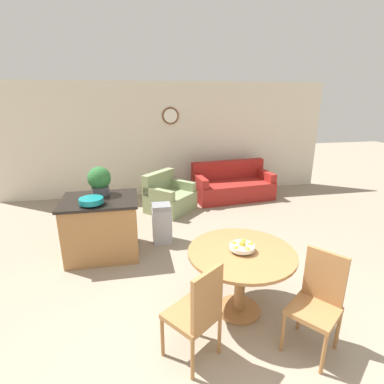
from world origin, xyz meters
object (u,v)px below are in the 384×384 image
(kitchen_island, at_px, (102,227))
(potted_plant, at_px, (99,180))
(fruit_bowl, at_px, (242,247))
(trash_bin, at_px, (162,223))
(couch, at_px, (232,186))
(armchair, at_px, (169,198))
(dining_chair_near_right, at_px, (318,299))
(dining_table, at_px, (241,266))
(dining_chair_near_left, at_px, (198,311))
(teal_bowl, at_px, (91,201))

(kitchen_island, xyz_separation_m, potted_plant, (0.00, 0.21, 0.69))
(fruit_bowl, distance_m, potted_plant, 2.51)
(potted_plant, bearing_deg, trash_bin, 1.59)
(trash_bin, bearing_deg, couch, 46.01)
(trash_bin, relative_size, armchair, 0.56)
(fruit_bowl, height_order, kitchen_island, kitchen_island)
(dining_chair_near_right, distance_m, armchair, 4.06)
(fruit_bowl, bearing_deg, dining_table, -98.51)
(dining_chair_near_left, xyz_separation_m, dining_chair_near_right, (1.16, -0.05, 0.00))
(fruit_bowl, bearing_deg, teal_bowl, 140.27)
(dining_table, distance_m, dining_chair_near_left, 0.82)
(couch, bearing_deg, dining_chair_near_right, -104.38)
(dining_table, height_order, kitchen_island, kitchen_island)
(potted_plant, bearing_deg, couch, 35.09)
(trash_bin, bearing_deg, kitchen_island, -165.84)
(trash_bin, bearing_deg, teal_bowl, -154.77)
(dining_chair_near_right, bearing_deg, armchair, -23.02)
(potted_plant, relative_size, couch, 0.23)
(dining_chair_near_left, bearing_deg, kitchen_island, 78.01)
(trash_bin, bearing_deg, dining_table, -69.95)
(kitchen_island, bearing_deg, dining_chair_near_left, -65.22)
(armchair, bearing_deg, potted_plant, -175.62)
(potted_plant, xyz_separation_m, couch, (2.83, 1.99, -0.85))
(teal_bowl, bearing_deg, fruit_bowl, -39.73)
(dining_chair_near_left, xyz_separation_m, teal_bowl, (-1.11, 1.98, 0.43))
(fruit_bowl, bearing_deg, armchair, 97.01)
(dining_table, relative_size, couch, 0.61)
(couch, bearing_deg, armchair, -167.65)
(teal_bowl, bearing_deg, dining_table, -39.75)
(dining_table, xyz_separation_m, teal_bowl, (-1.72, 1.43, 0.38))
(armchair, bearing_deg, dining_chair_near_right, -121.70)
(potted_plant, height_order, couch, potted_plant)
(dining_chair_near_right, bearing_deg, dining_table, 5.60)
(dining_table, distance_m, armchair, 3.37)
(dining_table, xyz_separation_m, dining_chair_near_left, (-0.61, -0.55, -0.06))
(teal_bowl, height_order, potted_plant, potted_plant)
(fruit_bowl, xyz_separation_m, trash_bin, (-0.70, 1.91, -0.50))
(trash_bin, xyz_separation_m, couch, (1.89, 1.96, -0.04))
(fruit_bowl, height_order, trash_bin, fruit_bowl)
(teal_bowl, bearing_deg, armchair, 55.51)
(potted_plant, xyz_separation_m, armchair, (1.22, 1.45, -0.87))
(dining_chair_near_right, distance_m, kitchen_island, 3.16)
(dining_chair_near_left, bearing_deg, armchair, 50.30)
(dining_chair_near_right, distance_m, fruit_bowl, 0.87)
(teal_bowl, height_order, armchair, teal_bowl)
(fruit_bowl, xyz_separation_m, potted_plant, (-1.63, 1.88, 0.31))
(fruit_bowl, relative_size, teal_bowl, 0.81)
(dining_chair_near_right, relative_size, armchair, 0.84)
(dining_chair_near_right, height_order, potted_plant, potted_plant)
(dining_chair_near_left, relative_size, fruit_bowl, 3.69)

